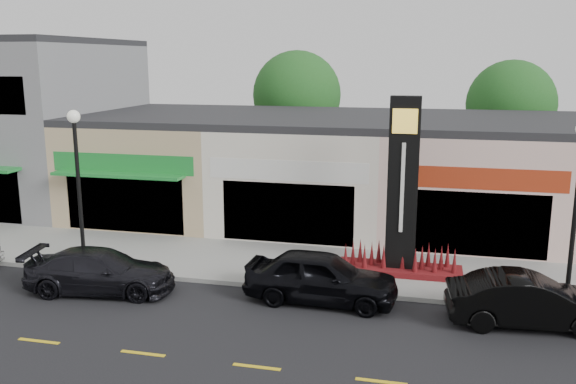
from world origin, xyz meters
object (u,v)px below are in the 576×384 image
pylon_sign (402,212)px  car_dark_sedan (100,271)px  lamp_west_near (78,172)px  car_black_sedan (321,277)px  car_black_conv (529,301)px

pylon_sign → car_dark_sedan: bearing=-158.6°
lamp_west_near → car_black_sedan: 9.24m
car_black_sedan → lamp_west_near: bearing=85.1°
pylon_sign → car_black_sedan: 3.86m
lamp_west_near → car_dark_sedan: bearing=-47.2°
pylon_sign → car_black_sedan: pylon_sign is taller
pylon_sign → car_dark_sedan: pylon_sign is taller
car_black_sedan → car_black_conv: size_ratio=1.05×
car_black_conv → lamp_west_near: bearing=78.6°
car_black_conv → pylon_sign: bearing=43.8°
pylon_sign → car_black_conv: pylon_sign is taller
lamp_west_near → car_dark_sedan: (1.77, -1.91, -2.79)m
lamp_west_near → car_black_conv: lamp_west_near is taller
lamp_west_near → pylon_sign: (11.00, 1.70, -1.20)m
pylon_sign → car_black_sedan: size_ratio=1.28×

